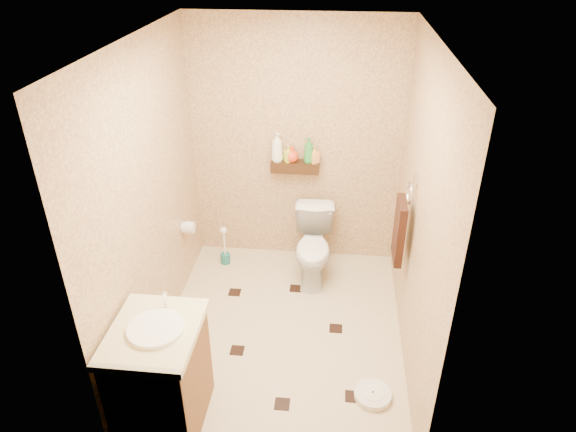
# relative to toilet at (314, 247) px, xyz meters

# --- Properties ---
(ground) EXTENTS (2.50, 2.50, 0.00)m
(ground) POSITION_rel_toilet_xyz_m (-0.21, -0.83, -0.34)
(ground) COLOR beige
(ground) RESTS_ON ground
(wall_back) EXTENTS (2.00, 0.04, 2.40)m
(wall_back) POSITION_rel_toilet_xyz_m (-0.21, 0.42, 0.86)
(wall_back) COLOR tan
(wall_back) RESTS_ON ground
(wall_front) EXTENTS (2.00, 0.04, 2.40)m
(wall_front) POSITION_rel_toilet_xyz_m (-0.21, -2.08, 0.86)
(wall_front) COLOR tan
(wall_front) RESTS_ON ground
(wall_left) EXTENTS (0.04, 2.50, 2.40)m
(wall_left) POSITION_rel_toilet_xyz_m (-1.21, -0.83, 0.86)
(wall_left) COLOR tan
(wall_left) RESTS_ON ground
(wall_right) EXTENTS (0.04, 2.50, 2.40)m
(wall_right) POSITION_rel_toilet_xyz_m (0.79, -0.83, 0.86)
(wall_right) COLOR tan
(wall_right) RESTS_ON ground
(ceiling) EXTENTS (2.00, 2.50, 0.02)m
(ceiling) POSITION_rel_toilet_xyz_m (-0.21, -0.83, 2.06)
(ceiling) COLOR white
(ceiling) RESTS_ON wall_back
(wall_shelf) EXTENTS (0.46, 0.14, 0.10)m
(wall_shelf) POSITION_rel_toilet_xyz_m (-0.21, 0.34, 0.68)
(wall_shelf) COLOR #36220E
(wall_shelf) RESTS_ON wall_back
(floor_accents) EXTENTS (1.21, 1.47, 0.01)m
(floor_accents) POSITION_rel_toilet_xyz_m (-0.15, -0.90, -0.34)
(floor_accents) COLOR black
(floor_accents) RESTS_ON ground
(toilet) EXTENTS (0.41, 0.68, 0.68)m
(toilet) POSITION_rel_toilet_xyz_m (0.00, 0.00, 0.00)
(toilet) COLOR white
(toilet) RESTS_ON ground
(vanity) EXTENTS (0.56, 0.68, 0.95)m
(vanity) POSITION_rel_toilet_xyz_m (-0.91, -1.78, 0.08)
(vanity) COLOR brown
(vanity) RESTS_ON ground
(bathroom_scale) EXTENTS (0.30, 0.30, 0.06)m
(bathroom_scale) POSITION_rel_toilet_xyz_m (0.53, -1.45, -0.31)
(bathroom_scale) COLOR white
(bathroom_scale) RESTS_ON ground
(toilet_brush) EXTENTS (0.10, 0.10, 0.42)m
(toilet_brush) POSITION_rel_toilet_xyz_m (-0.90, 0.14, -0.19)
(toilet_brush) COLOR #1A686B
(toilet_brush) RESTS_ON ground
(towel_ring) EXTENTS (0.12, 0.30, 0.76)m
(towel_ring) POSITION_rel_toilet_xyz_m (0.70, -0.58, 0.60)
(towel_ring) COLOR silver
(towel_ring) RESTS_ON wall_right
(toilet_paper) EXTENTS (0.12, 0.11, 0.12)m
(toilet_paper) POSITION_rel_toilet_xyz_m (-1.15, -0.18, 0.26)
(toilet_paper) COLOR white
(toilet_paper) RESTS_ON wall_left
(bottle_a) EXTENTS (0.16, 0.16, 0.28)m
(bottle_a) POSITION_rel_toilet_xyz_m (-0.38, 0.34, 0.87)
(bottle_a) COLOR white
(bottle_a) RESTS_ON wall_shelf
(bottle_b) EXTENTS (0.10, 0.10, 0.16)m
(bottle_b) POSITION_rel_toilet_xyz_m (-0.28, 0.34, 0.81)
(bottle_b) COLOR #CDDC2E
(bottle_b) RESTS_ON wall_shelf
(bottle_c) EXTENTS (0.17, 0.17, 0.16)m
(bottle_c) POSITION_rel_toilet_xyz_m (-0.24, 0.34, 0.81)
(bottle_c) COLOR red
(bottle_c) RESTS_ON wall_shelf
(bottle_d) EXTENTS (0.13, 0.13, 0.24)m
(bottle_d) POSITION_rel_toilet_xyz_m (-0.09, 0.34, 0.85)
(bottle_d) COLOR #2F8D37
(bottle_d) RESTS_ON wall_shelf
(bottle_e) EXTENTS (0.11, 0.11, 0.17)m
(bottle_e) POSITION_rel_toilet_xyz_m (-0.03, 0.34, 0.81)
(bottle_e) COLOR #FBA453
(bottle_e) RESTS_ON wall_shelf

